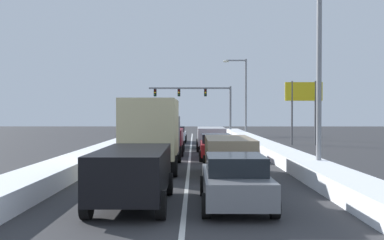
{
  "coord_description": "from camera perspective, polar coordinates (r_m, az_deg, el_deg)",
  "views": [
    {
      "loc": [
        0.28,
        -6.71,
        2.72
      ],
      "look_at": [
        0.03,
        38.73,
        2.03
      ],
      "focal_mm": 40.86,
      "sensor_mm": 36.0,
      "label": 1
    }
  ],
  "objects": [
    {
      "name": "street_lamp_right_mid",
      "position": [
        48.97,
        6.64,
        3.77
      ],
      "size": [
        2.66,
        0.36,
        8.76
      ],
      "color": "gray",
      "rests_on": "ground"
    },
    {
      "name": "roadside_sign_right",
      "position": [
        38.7,
        14.37,
        2.77
      ],
      "size": [
        3.2,
        0.16,
        5.5
      ],
      "color": "#59595B",
      "rests_on": "ground"
    },
    {
      "name": "traffic_light_gantry",
      "position": [
        56.03,
        1.23,
        2.93
      ],
      "size": [
        10.6,
        0.47,
        6.2
      ],
      "color": "slate",
      "rests_on": "ground"
    },
    {
      "name": "box_truck_center_lane_second",
      "position": [
        21.14,
        -5.1,
        -1.35
      ],
      "size": [
        2.53,
        7.2,
        3.36
      ],
      "color": "#38383D",
      "rests_on": "ground"
    },
    {
      "name": "sedan_green_center_lane_fourth",
      "position": [
        34.83,
        -3.1,
        -2.35
      ],
      "size": [
        2.0,
        4.5,
        1.51
      ],
      "color": "#1E5633",
      "rests_on": "ground"
    },
    {
      "name": "sedan_navy_right_lane_fifth",
      "position": [
        38.5,
        2.28,
        -2.04
      ],
      "size": [
        2.0,
        4.5,
        1.51
      ],
      "color": "navy",
      "rests_on": "ground"
    },
    {
      "name": "sedan_gray_right_lane_nearest",
      "position": [
        12.97,
        5.62,
        -7.81
      ],
      "size": [
        2.0,
        4.5,
        1.51
      ],
      "color": "slate",
      "rests_on": "ground"
    },
    {
      "name": "lane_stripe_between_right_lane_and_center_lane",
      "position": [
        31.48,
        -0.2,
        -4.08
      ],
      "size": [
        0.14,
        54.22,
        0.01
      ],
      "primitive_type": "cube",
      "color": "silver",
      "rests_on": "ground"
    },
    {
      "name": "suv_silver_right_lane_fourth",
      "position": [
        32.36,
        2.5,
        -2.15
      ],
      "size": [
        2.16,
        4.9,
        1.67
      ],
      "color": "#B7BABF",
      "rests_on": "ground"
    },
    {
      "name": "suv_tan_right_lane_second",
      "position": [
        19.02,
        4.81,
        -4.27
      ],
      "size": [
        2.16,
        4.9,
        1.67
      ],
      "color": "#937F60",
      "rests_on": "ground"
    },
    {
      "name": "snow_bank_left_shoulder",
      "position": [
        31.94,
        -9.77,
        -3.41
      ],
      "size": [
        1.73,
        54.22,
        0.69
      ],
      "primitive_type": "cube",
      "color": "white",
      "rests_on": "ground"
    },
    {
      "name": "sedan_red_right_lane_third",
      "position": [
        26.02,
        3.12,
        -3.44
      ],
      "size": [
        2.0,
        4.5,
        1.51
      ],
      "color": "maroon",
      "rests_on": "ground"
    },
    {
      "name": "snow_bank_right_shoulder",
      "position": [
        31.85,
        9.4,
        -3.43
      ],
      "size": [
        1.55,
        54.22,
        0.68
      ],
      "primitive_type": "cube",
      "color": "white",
      "rests_on": "ground"
    },
    {
      "name": "suv_maroon_center_lane_third",
      "position": [
        29.12,
        -3.18,
        -2.48
      ],
      "size": [
        2.16,
        4.9,
        1.67
      ],
      "color": "maroon",
      "rests_on": "ground"
    },
    {
      "name": "suv_black_center_lane_nearest",
      "position": [
        13.05,
        -7.71,
        -6.64
      ],
      "size": [
        2.16,
        4.9,
        1.67
      ],
      "color": "black",
      "rests_on": "ground"
    },
    {
      "name": "street_lamp_right_near",
      "position": [
        19.89,
        15.34,
        8.56
      ],
      "size": [
        2.66,
        0.36,
        9.13
      ],
      "color": "gray",
      "rests_on": "ground"
    },
    {
      "name": "ground_plane",
      "position": [
        26.57,
        -0.3,
        -5.0
      ],
      "size": [
        128.15,
        128.15,
        0.0
      ],
      "primitive_type": "plane",
      "color": "#333335"
    },
    {
      "name": "sedan_white_center_lane_fifth",
      "position": [
        41.03,
        -2.12,
        -1.86
      ],
      "size": [
        2.0,
        4.5,
        1.51
      ],
      "color": "silver",
      "rests_on": "ground"
    }
  ]
}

